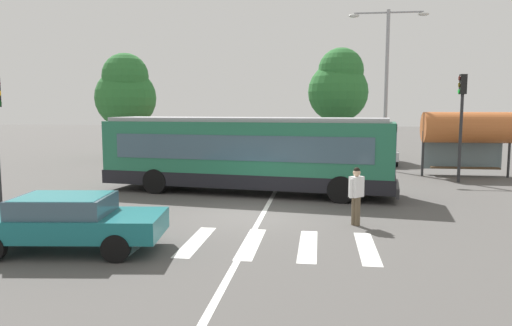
% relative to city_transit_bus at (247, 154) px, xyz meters
% --- Properties ---
extents(ground_plane, '(160.00, 160.00, 0.00)m').
position_rel_city_transit_bus_xyz_m(ground_plane, '(0.81, -4.13, -1.59)').
color(ground_plane, '#514F4C').
extents(city_transit_bus, '(12.05, 4.12, 3.06)m').
position_rel_city_transit_bus_xyz_m(city_transit_bus, '(0.00, 0.00, 0.00)').
color(city_transit_bus, black).
rests_on(city_transit_bus, ground_plane).
extents(pedestrian_crossing_street, '(0.46, 0.47, 1.72)m').
position_rel_city_transit_bus_xyz_m(pedestrian_crossing_street, '(4.02, -4.96, -0.62)').
color(pedestrian_crossing_street, brown).
rests_on(pedestrian_crossing_street, ground_plane).
extents(foreground_sedan, '(4.69, 2.36, 1.35)m').
position_rel_city_transit_bus_xyz_m(foreground_sedan, '(-3.04, -8.46, -0.82)').
color(foreground_sedan, black).
rests_on(foreground_sedan, ground_plane).
extents(parked_car_red, '(2.03, 4.58, 1.35)m').
position_rel_city_transit_bus_xyz_m(parked_car_red, '(-6.79, 10.78, -0.82)').
color(parked_car_red, black).
rests_on(parked_car_red, ground_plane).
extents(parked_car_champagne, '(2.35, 4.69, 1.35)m').
position_rel_city_transit_bus_xyz_m(parked_car_champagne, '(-4.09, 11.01, -0.82)').
color(parked_car_champagne, black).
rests_on(parked_car_champagne, ground_plane).
extents(parked_car_teal, '(2.36, 4.69, 1.35)m').
position_rel_city_transit_bus_xyz_m(parked_car_teal, '(-1.50, 10.87, -0.82)').
color(parked_car_teal, black).
rests_on(parked_car_teal, ground_plane).
extents(parked_car_black, '(2.27, 4.66, 1.35)m').
position_rel_city_transit_bus_xyz_m(parked_car_black, '(1.22, 10.70, -0.82)').
color(parked_car_black, black).
rests_on(parked_car_black, ground_plane).
extents(parked_car_charcoal, '(2.23, 4.65, 1.35)m').
position_rel_city_transit_bus_xyz_m(parked_car_charcoal, '(3.95, 11.38, -0.82)').
color(parked_car_charcoal, black).
rests_on(parked_car_charcoal, ground_plane).
extents(parked_car_silver, '(2.07, 4.59, 1.35)m').
position_rel_city_transit_bus_xyz_m(parked_car_silver, '(6.66, 11.20, -0.82)').
color(parked_car_silver, black).
rests_on(parked_car_silver, ground_plane).
extents(traffic_light_far_corner, '(0.33, 0.32, 4.97)m').
position_rel_city_transit_bus_xyz_m(traffic_light_far_corner, '(9.36, 4.03, 1.73)').
color(traffic_light_far_corner, '#28282B').
rests_on(traffic_light_far_corner, ground_plane).
extents(bus_stop_shelter, '(4.24, 1.54, 3.25)m').
position_rel_city_transit_bus_xyz_m(bus_stop_shelter, '(10.20, 6.01, 0.83)').
color(bus_stop_shelter, '#28282B').
rests_on(bus_stop_shelter, ground_plane).
extents(twin_arm_street_lamp, '(4.27, 0.32, 8.74)m').
position_rel_city_transit_bus_xyz_m(twin_arm_street_lamp, '(6.51, 8.20, 3.79)').
color(twin_arm_street_lamp, '#939399').
rests_on(twin_arm_street_lamp, ground_plane).
extents(background_tree_left, '(4.07, 4.07, 7.09)m').
position_rel_city_transit_bus_xyz_m(background_tree_left, '(-10.07, 11.81, 2.96)').
color(background_tree_left, brown).
rests_on(background_tree_left, ground_plane).
extents(background_tree_right, '(4.20, 4.20, 7.63)m').
position_rel_city_transit_bus_xyz_m(background_tree_right, '(4.20, 15.13, 3.42)').
color(background_tree_right, brown).
rests_on(background_tree_right, ground_plane).
extents(crosswalk_painted_stripes, '(6.21, 2.84, 0.01)m').
position_rel_city_transit_bus_xyz_m(crosswalk_painted_stripes, '(1.25, -7.26, -1.58)').
color(crosswalk_painted_stripes, silver).
rests_on(crosswalk_painted_stripes, ground_plane).
extents(lane_center_line, '(0.16, 24.00, 0.01)m').
position_rel_city_transit_bus_xyz_m(lane_center_line, '(1.14, -2.13, -1.59)').
color(lane_center_line, silver).
rests_on(lane_center_line, ground_plane).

